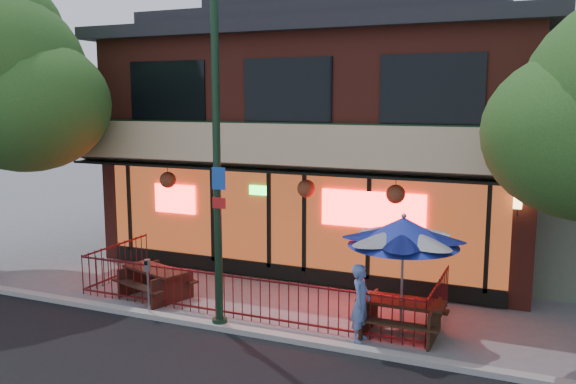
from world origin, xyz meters
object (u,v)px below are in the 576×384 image
Objects in this scene: picnic_table_left at (155,278)px; parking_meter_near at (148,278)px; picnic_table_right at (401,312)px; patio_umbrella at (403,232)px; pedestrian at (361,303)px; street_light at (217,180)px.

picnic_table_left is 1.31m from parking_meter_near.
patio_umbrella reaches higher than picnic_table_right.
picnic_table_right is at bearing -48.38° from pedestrian.
street_light is 2.76× the size of patio_umbrella.
picnic_table_left is at bearing 83.51° from pedestrian.
parking_meter_near reaches higher than picnic_table_right.
street_light is 3.79m from pedestrian.
pedestrian is at bearing -138.30° from patio_umbrella.
pedestrian is at bearing -6.42° from picnic_table_left.
picnic_table_left is at bearing -180.00° from picnic_table_right.
picnic_table_left is 6.24m from patio_umbrella.
picnic_table_right is at bearing 11.51° from parking_meter_near.
picnic_table_left is 1.29× the size of pedestrian.
pedestrian reaches higher than picnic_table_right.
street_light is at bearing 99.68° from pedestrian.
parking_meter_near is (-1.81, 0.00, -2.28)m from street_light.
picnic_table_right is 1.67m from patio_umbrella.
picnic_table_right is 0.69× the size of patio_umbrella.
street_light is at bearing -162.96° from picnic_table_right.
street_light is 2.91m from parking_meter_near.
picnic_table_right is 1.11× the size of pedestrian.
picnic_table_right is (6.01, 0.00, 0.01)m from picnic_table_left.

